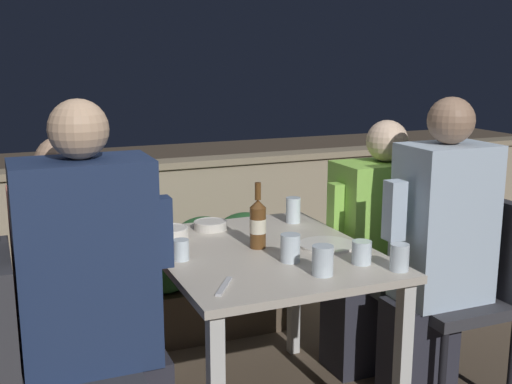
% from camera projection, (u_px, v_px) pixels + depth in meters
% --- Properties ---
extents(parapet_wall, '(9.00, 0.18, 0.85)m').
position_uv_depth(parapet_wall, '(170.00, 229.00, 3.93)').
color(parapet_wall, gray).
rests_on(parapet_wall, ground_plane).
extents(dining_table, '(0.83, 1.01, 0.72)m').
position_uv_depth(dining_table, '(263.00, 272.00, 2.58)').
color(dining_table, '#BCB2A3').
rests_on(dining_table, ground_plane).
extents(planter_hedge, '(0.87, 0.47, 0.63)m').
position_uv_depth(planter_hedge, '(206.00, 268.00, 3.44)').
color(planter_hedge, brown).
rests_on(planter_hedge, ground_plane).
extents(chair_left_near, '(0.43, 0.43, 0.88)m').
position_uv_depth(chair_left_near, '(40.00, 351.00, 2.08)').
color(chair_left_near, '#333338').
rests_on(chair_left_near, ground_plane).
extents(person_navy_jumper, '(0.50, 0.26, 1.35)m').
position_uv_depth(person_navy_jumper, '(98.00, 302.00, 2.13)').
color(person_navy_jumper, '#282833').
rests_on(person_navy_jumper, ground_plane).
extents(chair_left_far, '(0.43, 0.43, 0.88)m').
position_uv_depth(chair_left_far, '(25.00, 312.00, 2.40)').
color(chair_left_far, '#333338').
rests_on(chair_left_far, ground_plane).
extents(person_coral_top, '(0.48, 0.26, 1.19)m').
position_uv_depth(person_coral_top, '(79.00, 289.00, 2.46)').
color(person_coral_top, '#282833').
rests_on(person_coral_top, ground_plane).
extents(chair_right_near, '(0.43, 0.43, 0.88)m').
position_uv_depth(chair_right_near, '(471.00, 277.00, 2.77)').
color(chair_right_near, '#333338').
rests_on(chair_right_near, ground_plane).
extents(person_blue_shirt, '(0.47, 0.26, 1.32)m').
position_uv_depth(person_blue_shirt, '(436.00, 254.00, 2.67)').
color(person_blue_shirt, '#282833').
rests_on(person_blue_shirt, ground_plane).
extents(chair_right_far, '(0.43, 0.43, 0.88)m').
position_uv_depth(chair_right_far, '(411.00, 254.00, 3.09)').
color(chair_right_far, '#333338').
rests_on(chair_right_far, ground_plane).
extents(person_green_blouse, '(0.52, 0.26, 1.19)m').
position_uv_depth(person_green_blouse, '(376.00, 247.00, 3.01)').
color(person_green_blouse, '#282833').
rests_on(person_green_blouse, ground_plane).
extents(beer_bottle, '(0.07, 0.07, 0.27)m').
position_uv_depth(beer_bottle, '(258.00, 223.00, 2.56)').
color(beer_bottle, brown).
rests_on(beer_bottle, dining_table).
extents(plate_0, '(0.23, 0.23, 0.01)m').
position_uv_depth(plate_0, '(327.00, 245.00, 2.60)').
color(plate_0, silver).
rests_on(plate_0, dining_table).
extents(bowl_0, '(0.15, 0.15, 0.04)m').
position_uv_depth(bowl_0, '(210.00, 224.00, 2.85)').
color(bowl_0, beige).
rests_on(bowl_0, dining_table).
extents(bowl_1, '(0.17, 0.17, 0.05)m').
position_uv_depth(bowl_1, '(169.00, 232.00, 2.71)').
color(bowl_1, silver).
rests_on(bowl_1, dining_table).
extents(glass_cup_0, '(0.08, 0.08, 0.11)m').
position_uv_depth(glass_cup_0, '(323.00, 260.00, 2.25)').
color(glass_cup_0, silver).
rests_on(glass_cup_0, dining_table).
extents(glass_cup_1, '(0.07, 0.07, 0.12)m').
position_uv_depth(glass_cup_1, '(293.00, 210.00, 2.95)').
color(glass_cup_1, silver).
rests_on(glass_cup_1, dining_table).
extents(glass_cup_2, '(0.06, 0.06, 0.08)m').
position_uv_depth(glass_cup_2, '(181.00, 250.00, 2.42)').
color(glass_cup_2, silver).
rests_on(glass_cup_2, dining_table).
extents(glass_cup_3, '(0.07, 0.07, 0.11)m').
position_uv_depth(glass_cup_3, '(290.00, 248.00, 2.40)').
color(glass_cup_3, silver).
rests_on(glass_cup_3, dining_table).
extents(glass_cup_4, '(0.07, 0.07, 0.09)m').
position_uv_depth(glass_cup_4, '(362.00, 252.00, 2.38)').
color(glass_cup_4, silver).
rests_on(glass_cup_4, dining_table).
extents(glass_cup_5, '(0.07, 0.07, 0.10)m').
position_uv_depth(glass_cup_5, '(399.00, 257.00, 2.30)').
color(glass_cup_5, silver).
rests_on(glass_cup_5, dining_table).
extents(fork_0, '(0.11, 0.15, 0.01)m').
position_uv_depth(fork_0, '(224.00, 286.00, 2.14)').
color(fork_0, silver).
rests_on(fork_0, dining_table).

